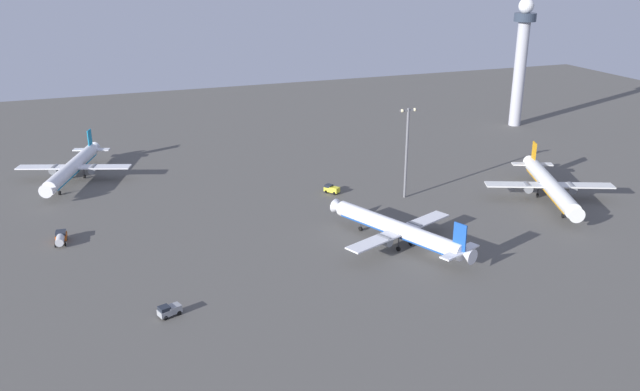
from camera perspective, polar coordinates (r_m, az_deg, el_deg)
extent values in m
plane|color=#56544F|center=(146.77, 9.93, -5.09)|extent=(416.00, 416.00, 0.00)
cylinder|color=#A8A8B2|center=(262.27, 16.83, 9.96)|extent=(4.40, 4.40, 38.77)
cylinder|color=#2D3847|center=(259.72, 17.30, 14.49)|extent=(8.00, 8.00, 3.00)
sphere|color=silver|center=(259.42, 17.40, 15.37)|extent=(5.60, 5.60, 5.60)
cylinder|color=white|center=(148.83, 6.66, -2.87)|extent=(16.87, 33.73, 3.69)
cone|color=white|center=(160.55, 1.61, -0.99)|extent=(4.14, 3.50, 3.51)
cone|color=white|center=(138.54, 12.60, -5.05)|extent=(4.12, 3.79, 3.33)
cube|color=white|center=(148.34, 6.94, -3.04)|extent=(30.22, 15.55, 0.34)
cube|color=white|center=(139.39, 11.98, -4.75)|extent=(10.77, 6.27, 0.34)
cube|color=#19479E|center=(138.35, 11.97, -3.60)|extent=(1.47, 2.98, 6.32)
cylinder|color=slate|center=(144.86, 5.56, -3.87)|extent=(3.32, 4.05, 2.14)
cylinder|color=slate|center=(152.44, 8.24, -2.73)|extent=(3.32, 4.05, 2.14)
cube|color=#19479E|center=(149.23, 6.64, -3.23)|extent=(15.45, 31.01, 0.35)
cylinder|color=#333338|center=(156.35, 3.52, -2.29)|extent=(0.27, 0.27, 3.45)
cylinder|color=black|center=(157.01, 3.51, -2.88)|extent=(0.77, 1.14, 1.07)
cylinder|color=#333338|center=(146.58, 6.81, -3.98)|extent=(0.27, 0.27, 3.45)
cylinder|color=black|center=(147.29, 6.78, -4.60)|extent=(0.77, 1.14, 1.07)
cylinder|color=#333338|center=(149.63, 7.88, -3.52)|extent=(0.27, 0.27, 3.45)
cylinder|color=black|center=(150.32, 7.84, -4.12)|extent=(0.77, 1.14, 1.07)
cylinder|color=silver|center=(184.67, 19.29, 0.81)|extent=(18.15, 36.42, 3.99)
cone|color=silver|center=(166.70, 21.19, -1.47)|extent=(4.46, 3.78, 3.79)
cone|color=silver|center=(203.23, 17.71, 2.71)|extent=(4.44, 4.09, 3.59)
cube|color=silver|center=(185.68, 19.19, 0.86)|extent=(32.62, 16.74, 0.37)
cube|color=silver|center=(201.34, 17.86, 2.60)|extent=(11.63, 6.75, 0.37)
cube|color=orange|center=(200.17, 17.98, 3.44)|extent=(1.58, 3.22, 6.82)
cylinder|color=slate|center=(187.69, 20.85, 0.62)|extent=(3.58, 4.37, 2.31)
cylinder|color=slate|center=(184.29, 17.45, 0.67)|extent=(3.58, 4.37, 2.31)
cube|color=orange|center=(185.01, 19.25, 0.49)|extent=(16.63, 33.47, 0.38)
cylinder|color=#333338|center=(174.45, 20.31, -1.07)|extent=(0.29, 0.29, 3.72)
cylinder|color=black|center=(175.09, 20.24, -1.64)|extent=(0.83, 1.23, 1.15)
cylinder|color=#333338|center=(188.31, 19.68, 0.53)|extent=(0.29, 0.29, 3.72)
cylinder|color=black|center=(188.90, 19.61, 0.00)|extent=(0.83, 1.23, 1.15)
cylinder|color=#333338|center=(186.96, 18.33, 0.55)|extent=(0.29, 0.29, 3.72)
cylinder|color=black|center=(187.56, 18.27, 0.02)|extent=(0.83, 1.23, 1.15)
cylinder|color=white|center=(202.81, -20.60, 2.29)|extent=(15.82, 35.69, 3.85)
cone|color=white|center=(185.53, -22.50, 0.44)|extent=(4.26, 3.52, 3.66)
cone|color=white|center=(220.63, -18.98, 3.86)|extent=(4.22, 3.83, 3.47)
cube|color=white|center=(203.78, -20.50, 2.32)|extent=(31.94, 14.66, 0.35)
cube|color=white|center=(218.82, -19.13, 3.77)|extent=(11.33, 6.02, 0.35)
cube|color=#1984B2|center=(217.75, -19.25, 4.53)|extent=(1.37, 3.16, 6.59)
cylinder|color=slate|center=(202.17, -18.99, 2.16)|extent=(3.32, 4.19, 2.23)
cylinder|color=slate|center=(205.92, -21.94, 2.11)|extent=(3.32, 4.19, 2.23)
cube|color=#1984B2|center=(203.11, -20.56, 2.01)|extent=(14.48, 32.81, 0.37)
cylinder|color=#333338|center=(192.94, -21.63, 0.71)|extent=(0.28, 0.28, 3.60)
cylinder|color=black|center=(193.50, -21.56, 0.21)|extent=(0.75, 1.19, 1.12)
cylinder|color=#333338|center=(204.86, -19.73, 2.04)|extent=(0.28, 0.28, 3.60)
cylinder|color=black|center=(205.39, -19.67, 1.56)|extent=(0.75, 1.19, 1.12)
cylinder|color=#333338|center=(206.35, -20.90, 2.02)|extent=(0.28, 0.28, 3.60)
cylinder|color=black|center=(206.88, -20.84, 1.55)|extent=(0.75, 1.19, 1.12)
cube|color=#D85919|center=(162.39, -21.44, -3.31)|extent=(2.62, 3.17, 1.20)
cube|color=#1E232D|center=(162.04, -21.49, -3.00)|extent=(2.40, 2.80, 0.70)
cylinder|color=silver|center=(159.76, -21.53, -3.56)|extent=(2.11, 4.32, 1.80)
cylinder|color=black|center=(163.13, -21.77, -3.48)|extent=(0.37, 0.92, 0.90)
cylinder|color=black|center=(162.89, -21.04, -3.42)|extent=(0.37, 0.92, 0.90)
cylinder|color=black|center=(159.61, -21.88, -4.02)|extent=(0.37, 0.92, 0.90)
cylinder|color=black|center=(159.36, -21.13, -3.95)|extent=(0.37, 0.92, 0.90)
cube|color=yellow|center=(181.70, 0.77, 0.57)|extent=(2.85, 2.87, 1.10)
cube|color=#1E232D|center=(181.40, 0.77, 0.84)|extent=(2.57, 2.57, 0.70)
cube|color=yellow|center=(180.68, 1.27, 0.50)|extent=(2.96, 3.07, 1.40)
cylinder|color=black|center=(181.37, 0.54, 0.35)|extent=(0.77, 0.91, 0.90)
cylinder|color=black|center=(182.70, 0.84, 0.50)|extent=(0.77, 0.91, 0.90)
cylinder|color=black|center=(179.98, 1.25, 0.19)|extent=(0.77, 0.91, 0.90)
cylinder|color=black|center=(181.33, 1.54, 0.34)|extent=(0.77, 0.91, 0.90)
cube|color=gray|center=(123.93, -13.27, -9.83)|extent=(2.63, 2.57, 1.10)
cube|color=#1E232D|center=(123.49, -13.30, -9.47)|extent=(2.34, 2.34, 0.70)
cube|color=gray|center=(124.54, -12.49, -9.52)|extent=(2.89, 2.59, 1.40)
cylinder|color=black|center=(123.42, -13.19, -10.25)|extent=(0.95, 0.58, 0.90)
cylinder|color=black|center=(124.77, -13.55, -9.93)|extent=(0.95, 0.58, 0.90)
cylinder|color=black|center=(124.40, -12.08, -9.90)|extent=(0.95, 0.58, 0.90)
cylinder|color=black|center=(125.74, -12.44, -9.58)|extent=(0.95, 0.58, 0.90)
cylinder|color=slate|center=(175.98, 7.48, 3.60)|extent=(0.70, 0.70, 24.54)
cube|color=slate|center=(173.07, 7.65, 7.31)|extent=(4.80, 0.40, 0.40)
sphere|color=#F9EAB2|center=(172.25, 7.12, 7.27)|extent=(0.90, 0.90, 0.90)
sphere|color=#F9EAB2|center=(173.91, 8.18, 7.35)|extent=(0.90, 0.90, 0.90)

